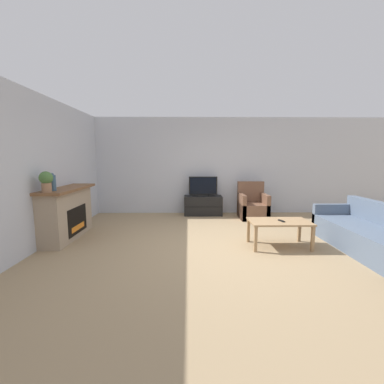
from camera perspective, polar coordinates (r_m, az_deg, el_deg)
ground_plane at (r=4.73m, az=5.97°, el=-11.94°), size 24.00×24.00×0.00m
wall_back at (r=7.34m, az=3.44°, el=5.79°), size 12.00×0.06×2.70m
wall_left at (r=5.15m, az=-31.46°, el=3.92°), size 0.06×12.00×2.70m
fireplace at (r=5.62m, az=-26.02°, el=-4.14°), size 0.52×1.60×1.01m
mantel_vase_left at (r=5.09m, az=-28.56°, el=1.87°), size 0.11×0.11×0.31m
potted_plant at (r=4.91m, az=-29.67°, el=2.24°), size 0.21×0.21×0.35m
tv_stand at (r=7.15m, az=2.46°, el=-2.99°), size 1.04×0.46×0.53m
tv at (r=7.08m, az=2.48°, el=1.12°), size 0.78×0.18×0.54m
armchair at (r=6.96m, az=13.30°, el=-3.18°), size 0.70×0.76×0.95m
coffee_table at (r=4.85m, az=18.82°, el=-6.75°), size 1.05×0.61×0.47m
remote at (r=4.81m, az=19.25°, el=-6.06°), size 0.08×0.16×0.02m
couch at (r=5.32m, az=35.04°, el=-8.03°), size 0.88×2.21×0.80m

